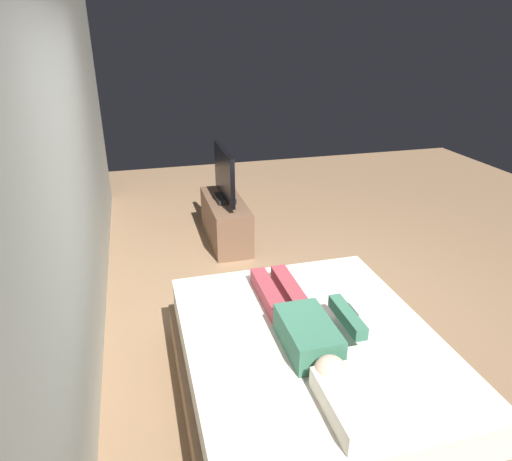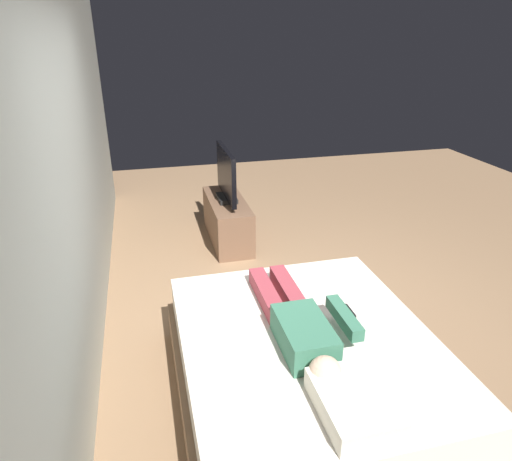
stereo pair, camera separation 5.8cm
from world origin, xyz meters
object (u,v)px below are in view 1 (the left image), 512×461
person (302,323)px  tv (224,176)px  pillow (359,402)px  remote (351,310)px  tv_stand (226,221)px  bed (309,371)px

person → tv: size_ratio=1.43×
pillow → remote: size_ratio=3.20×
remote → tv_stand: 2.50m
tv_stand → tv: 0.53m
pillow → tv_stand: size_ratio=0.44×
remote → tv_stand: remote is taller
tv_stand → remote: bearing=-171.6°
bed → remote: bearing=-63.1°
tv_stand → tv: size_ratio=1.25×
pillow → person: size_ratio=0.38×
remote → tv: size_ratio=0.17×
tv → bed: bearing=-179.8°
pillow → tv: bearing=0.2°
bed → person: size_ratio=1.52×
bed → tv_stand: (2.64, 0.01, -0.01)m
pillow → bed: bearing=0.0°
remote → tv_stand: (2.46, 0.36, -0.30)m
remote → pillow: bearing=156.6°
bed → tv_stand: 2.64m
bed → tv: bearing=0.2°
remote → tv_stand: size_ratio=0.14×
tv_stand → tv: bearing=0.0°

